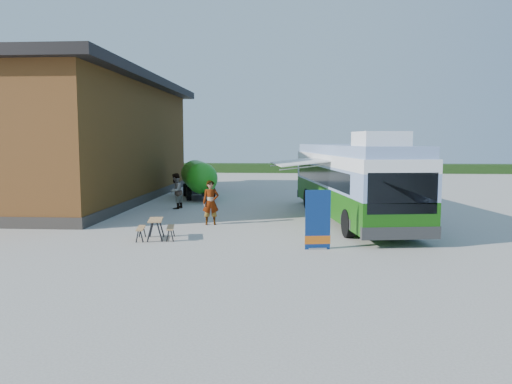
# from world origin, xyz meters

# --- Properties ---
(ground) EXTENTS (100.00, 100.00, 0.00)m
(ground) POSITION_xyz_m (0.00, 0.00, 0.00)
(ground) COLOR #BCB7AD
(ground) RESTS_ON ground
(barn) EXTENTS (9.60, 21.20, 7.50)m
(barn) POSITION_xyz_m (-10.50, 10.00, 3.59)
(barn) COLOR brown
(barn) RESTS_ON ground
(hedge) EXTENTS (40.00, 3.00, 1.00)m
(hedge) POSITION_xyz_m (8.00, 38.00, 0.50)
(hedge) COLOR #264419
(hedge) RESTS_ON ground
(bus) EXTENTS (4.73, 13.32, 4.01)m
(bus) POSITION_xyz_m (4.89, 3.47, 1.92)
(bus) COLOR #1A6911
(bus) RESTS_ON ground
(awning) EXTENTS (3.20, 4.51, 0.52)m
(awning) POSITION_xyz_m (2.85, 3.35, 2.93)
(awning) COLOR white
(awning) RESTS_ON ground
(banner) EXTENTS (0.88, 0.27, 2.02)m
(banner) POSITION_xyz_m (3.04, -3.10, 0.83)
(banner) COLOR navy
(banner) RESTS_ON ground
(picnic_table) EXTENTS (1.53, 1.42, 0.76)m
(picnic_table) POSITION_xyz_m (-2.88, -1.82, 0.57)
(picnic_table) COLOR tan
(picnic_table) RESTS_ON ground
(person_a) EXTENTS (0.79, 0.61, 1.95)m
(person_a) POSITION_xyz_m (-1.35, 1.60, 0.97)
(person_a) COLOR #999999
(person_a) RESTS_ON ground
(person_b) EXTENTS (0.91, 1.07, 1.92)m
(person_b) POSITION_xyz_m (-4.07, 6.56, 0.96)
(person_b) COLOR #999999
(person_b) RESTS_ON ground
(slurry_tanker) EXTENTS (3.09, 6.18, 2.36)m
(slurry_tanker) POSITION_xyz_m (-3.77, 11.66, 1.36)
(slurry_tanker) COLOR green
(slurry_tanker) RESTS_ON ground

